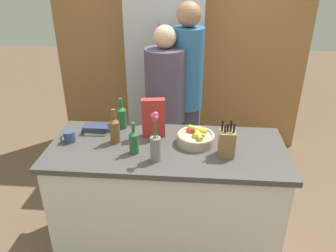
{
  "coord_description": "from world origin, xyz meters",
  "views": [
    {
      "loc": [
        0.17,
        -2.03,
        2.1
      ],
      "look_at": [
        0.0,
        0.09,
        1.04
      ],
      "focal_mm": 35.0,
      "sensor_mm": 36.0,
      "label": 1
    }
  ],
  "objects_px": {
    "book_stack": "(96,129)",
    "refrigerator": "(166,75)",
    "flower_vase": "(155,142)",
    "cereal_box": "(153,118)",
    "knife_block": "(227,143)",
    "coffee_mug": "(69,137)",
    "bottle_wine": "(115,129)",
    "bottle_oil": "(134,141)",
    "bottle_vinegar": "(122,116)",
    "person_in_blue": "(187,89)",
    "person_at_sink": "(165,107)",
    "fruit_bowl": "(196,137)"
  },
  "relations": [
    {
      "from": "book_stack",
      "to": "refrigerator",
      "type": "bearing_deg",
      "value": 70.6
    },
    {
      "from": "flower_vase",
      "to": "cereal_box",
      "type": "xyz_separation_m",
      "value": [
        -0.05,
        0.34,
        0.01
      ]
    },
    {
      "from": "knife_block",
      "to": "coffee_mug",
      "type": "relative_size",
      "value": 2.68
    },
    {
      "from": "cereal_box",
      "to": "bottle_wine",
      "type": "height_order",
      "value": "cereal_box"
    },
    {
      "from": "flower_vase",
      "to": "bottle_wine",
      "type": "bearing_deg",
      "value": 145.77
    },
    {
      "from": "bottle_oil",
      "to": "knife_block",
      "type": "bearing_deg",
      "value": 1.54
    },
    {
      "from": "bottle_oil",
      "to": "bottle_vinegar",
      "type": "relative_size",
      "value": 0.92
    },
    {
      "from": "knife_block",
      "to": "bottle_vinegar",
      "type": "relative_size",
      "value": 1.06
    },
    {
      "from": "refrigerator",
      "to": "person_in_blue",
      "type": "distance_m",
      "value": 0.63
    },
    {
      "from": "refrigerator",
      "to": "knife_block",
      "type": "height_order",
      "value": "refrigerator"
    },
    {
      "from": "person_at_sink",
      "to": "person_in_blue",
      "type": "distance_m",
      "value": 0.27
    },
    {
      "from": "knife_block",
      "to": "fruit_bowl",
      "type": "bearing_deg",
      "value": 143.8
    },
    {
      "from": "fruit_bowl",
      "to": "cereal_box",
      "type": "bearing_deg",
      "value": 164.52
    },
    {
      "from": "bottle_vinegar",
      "to": "bottle_wine",
      "type": "xyz_separation_m",
      "value": [
        -0.0,
        -0.24,
        0.0
      ]
    },
    {
      "from": "knife_block",
      "to": "person_in_blue",
      "type": "distance_m",
      "value": 0.98
    },
    {
      "from": "bottle_wine",
      "to": "person_at_sink",
      "type": "height_order",
      "value": "person_at_sink"
    },
    {
      "from": "fruit_bowl",
      "to": "cereal_box",
      "type": "distance_m",
      "value": 0.34
    },
    {
      "from": "fruit_bowl",
      "to": "person_in_blue",
      "type": "height_order",
      "value": "person_in_blue"
    },
    {
      "from": "refrigerator",
      "to": "bottle_oil",
      "type": "height_order",
      "value": "refrigerator"
    },
    {
      "from": "bottle_oil",
      "to": "bottle_wine",
      "type": "distance_m",
      "value": 0.22
    },
    {
      "from": "coffee_mug",
      "to": "person_at_sink",
      "type": "height_order",
      "value": "person_at_sink"
    },
    {
      "from": "bottle_wine",
      "to": "person_at_sink",
      "type": "xyz_separation_m",
      "value": [
        0.31,
        0.67,
        -0.1
      ]
    },
    {
      "from": "coffee_mug",
      "to": "bottle_vinegar",
      "type": "height_order",
      "value": "bottle_vinegar"
    },
    {
      "from": "refrigerator",
      "to": "bottle_oil",
      "type": "relative_size",
      "value": 8.69
    },
    {
      "from": "book_stack",
      "to": "flower_vase",
      "type": "bearing_deg",
      "value": -35.58
    },
    {
      "from": "fruit_bowl",
      "to": "flower_vase",
      "type": "distance_m",
      "value": 0.37
    },
    {
      "from": "flower_vase",
      "to": "bottle_oil",
      "type": "bearing_deg",
      "value": 152.77
    },
    {
      "from": "flower_vase",
      "to": "book_stack",
      "type": "height_order",
      "value": "flower_vase"
    },
    {
      "from": "cereal_box",
      "to": "person_in_blue",
      "type": "distance_m",
      "value": 0.73
    },
    {
      "from": "refrigerator",
      "to": "fruit_bowl",
      "type": "bearing_deg",
      "value": -76.33
    },
    {
      "from": "refrigerator",
      "to": "flower_vase",
      "type": "xyz_separation_m",
      "value": [
        0.07,
        -1.61,
        0.06
      ]
    },
    {
      "from": "knife_block",
      "to": "person_at_sink",
      "type": "xyz_separation_m",
      "value": [
        -0.49,
        0.8,
        -0.09
      ]
    },
    {
      "from": "refrigerator",
      "to": "fruit_bowl",
      "type": "xyz_separation_m",
      "value": [
        0.33,
        -1.36,
        -0.03
      ]
    },
    {
      "from": "bottle_wine",
      "to": "bottle_oil",
      "type": "bearing_deg",
      "value": -40.03
    },
    {
      "from": "coffee_mug",
      "to": "fruit_bowl",
      "type": "bearing_deg",
      "value": 3.29
    },
    {
      "from": "knife_block",
      "to": "bottle_oil",
      "type": "height_order",
      "value": "knife_block"
    },
    {
      "from": "knife_block",
      "to": "person_at_sink",
      "type": "distance_m",
      "value": 0.94
    },
    {
      "from": "refrigerator",
      "to": "book_stack",
      "type": "xyz_separation_m",
      "value": [
        -0.44,
        -1.25,
        -0.04
      ]
    },
    {
      "from": "flower_vase",
      "to": "bottle_oil",
      "type": "height_order",
      "value": "flower_vase"
    },
    {
      "from": "knife_block",
      "to": "coffee_mug",
      "type": "distance_m",
      "value": 1.14
    },
    {
      "from": "cereal_box",
      "to": "person_in_blue",
      "type": "bearing_deg",
      "value": 71.72
    },
    {
      "from": "bottle_vinegar",
      "to": "bottle_wine",
      "type": "distance_m",
      "value": 0.24
    },
    {
      "from": "book_stack",
      "to": "person_in_blue",
      "type": "xyz_separation_m",
      "value": [
        0.68,
        0.66,
        0.1
      ]
    },
    {
      "from": "fruit_bowl",
      "to": "coffee_mug",
      "type": "distance_m",
      "value": 0.92
    },
    {
      "from": "knife_block",
      "to": "cereal_box",
      "type": "height_order",
      "value": "cereal_box"
    },
    {
      "from": "knife_block",
      "to": "flower_vase",
      "type": "height_order",
      "value": "flower_vase"
    },
    {
      "from": "knife_block",
      "to": "person_at_sink",
      "type": "height_order",
      "value": "person_at_sink"
    },
    {
      "from": "fruit_bowl",
      "to": "bottle_wine",
      "type": "height_order",
      "value": "bottle_wine"
    },
    {
      "from": "fruit_bowl",
      "to": "coffee_mug",
      "type": "bearing_deg",
      "value": -176.71
    },
    {
      "from": "coffee_mug",
      "to": "bottle_wine",
      "type": "bearing_deg",
      "value": 3.73
    }
  ]
}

